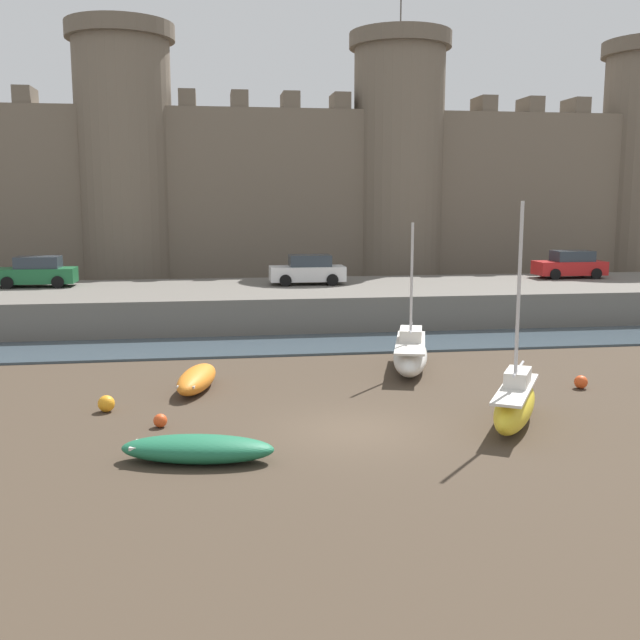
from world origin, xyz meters
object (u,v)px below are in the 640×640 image
at_px(rowboat_midflat_right, 197,448).
at_px(mooring_buoy_near_shore, 106,404).
at_px(sailboat_midflat_centre, 515,403).
at_px(mooring_buoy_mid_mud, 581,382).
at_px(rowboat_foreground_right, 197,379).
at_px(car_quay_east, 308,270).
at_px(sailboat_near_channel_right, 410,354).
at_px(mooring_buoy_near_channel, 160,421).
at_px(car_quay_west, 570,265).
at_px(car_quay_centre_west, 37,272).

height_order(rowboat_midflat_right, mooring_buoy_near_shore, rowboat_midflat_right).
xyz_separation_m(sailboat_midflat_centre, mooring_buoy_mid_mud, (3.95, 3.70, -0.44)).
bearing_deg(rowboat_foreground_right, rowboat_midflat_right, -89.07).
bearing_deg(car_quay_east, sailboat_midflat_centre, -81.28).
distance_m(sailboat_near_channel_right, mooring_buoy_near_channel, 10.74).
bearing_deg(sailboat_near_channel_right, mooring_buoy_mid_mud, -35.13).
bearing_deg(car_quay_west, mooring_buoy_mid_mud, -115.40).
xyz_separation_m(rowboat_foreground_right, car_quay_east, (5.85, 15.55, 2.16)).
bearing_deg(car_quay_east, rowboat_midflat_right, -104.22).
bearing_deg(car_quay_centre_west, car_quay_west, 0.14).
bearing_deg(mooring_buoy_near_shore, rowboat_foreground_right, 39.55).
bearing_deg(car_quay_west, rowboat_foreground_right, -142.52).
bearing_deg(rowboat_midflat_right, mooring_buoy_near_channel, 109.77).
relative_size(mooring_buoy_mid_mud, car_quay_west, 0.11).
distance_m(sailboat_midflat_centre, car_quay_east, 21.25).
bearing_deg(mooring_buoy_mid_mud, sailboat_midflat_centre, -136.88).
distance_m(rowboat_midflat_right, mooring_buoy_near_channel, 3.21).
height_order(sailboat_midflat_centre, car_quay_east, sailboat_midflat_centre).
bearing_deg(mooring_buoy_near_channel, mooring_buoy_near_shore, 133.07).
distance_m(sailboat_midflat_centre, car_quay_centre_west, 28.25).
bearing_deg(sailboat_near_channel_right, rowboat_midflat_right, -131.15).
distance_m(sailboat_near_channel_right, mooring_buoy_mid_mud, 6.19).
bearing_deg(sailboat_near_channel_right, mooring_buoy_near_shore, -158.90).
bearing_deg(mooring_buoy_near_shore, sailboat_midflat_centre, -14.98).
bearing_deg(mooring_buoy_near_channel, car_quay_west, 42.41).
height_order(rowboat_foreground_right, mooring_buoy_mid_mud, rowboat_foreground_right).
bearing_deg(rowboat_foreground_right, car_quay_west, 37.48).
bearing_deg(car_quay_centre_west, rowboat_foreground_right, -62.50).
xyz_separation_m(mooring_buoy_mid_mud, car_quay_east, (-7.16, 17.22, 2.34)).
xyz_separation_m(rowboat_foreground_right, car_quay_west, (21.71, 16.65, 2.16)).
xyz_separation_m(mooring_buoy_near_channel, car_quay_west, (22.68, 20.72, 2.37)).
distance_m(sailboat_midflat_centre, car_quay_west, 25.47).
height_order(mooring_buoy_mid_mud, car_quay_centre_west, car_quay_centre_west).
bearing_deg(car_quay_west, rowboat_midflat_right, -132.29).
distance_m(mooring_buoy_near_shore, car_quay_centre_west, 19.85).
bearing_deg(rowboat_foreground_right, car_quay_east, 69.37).
relative_size(mooring_buoy_near_channel, car_quay_centre_west, 0.10).
distance_m(rowboat_midflat_right, mooring_buoy_mid_mud, 13.99).
distance_m(rowboat_midflat_right, mooring_buoy_near_shore, 5.62).
bearing_deg(car_quay_east, mooring_buoy_near_shore, -115.68).
distance_m(mooring_buoy_near_channel, car_quay_centre_west, 22.14).
relative_size(rowboat_midflat_right, mooring_buoy_near_shore, 7.75).
distance_m(mooring_buoy_near_shore, car_quay_west, 30.94).
bearing_deg(car_quay_centre_west, car_quay_east, -4.06).
bearing_deg(mooring_buoy_near_shore, car_quay_centre_west, 107.52).
bearing_deg(mooring_buoy_mid_mud, car_quay_east, 112.57).
relative_size(rowboat_midflat_right, car_quay_west, 0.96).
relative_size(mooring_buoy_mid_mud, car_quay_east, 0.11).
bearing_deg(rowboat_foreground_right, sailboat_midflat_centre, -30.65).
relative_size(rowboat_midflat_right, mooring_buoy_mid_mud, 8.70).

